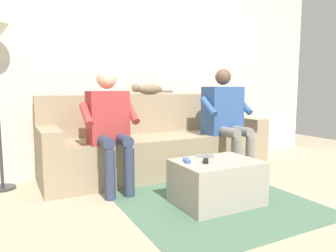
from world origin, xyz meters
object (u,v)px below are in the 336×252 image
Objects in this scene: couch at (159,147)px; person_left_seated at (225,114)px; coffee_table at (216,182)px; remote_gray at (205,156)px; person_right_seated at (109,122)px; cat_on_backrest at (148,89)px; remote_black at (206,161)px; remote_blue at (187,161)px.

person_left_seated is (-0.70, 0.33, 0.38)m from couch.
coffee_table is 4.81× the size of remote_gray.
coffee_table is 1.16m from person_right_seated.
person_left_seated is at bearing 154.35° from couch.
couch is 0.72m from cat_on_backrest.
remote_black is at bearing -1.82° from coffee_table.
person_left_seated is 8.31× the size of remote_gray.
remote_blue is (0.25, -0.08, 0.20)m from coffee_table.
cat_on_backrest is (0.03, -0.25, 0.67)m from couch.
remote_gray is 1.18× the size of remote_black.
remote_black is 0.95× the size of remote_blue.
couch is 20.30× the size of remote_blue.
coffee_table is 0.25m from remote_gray.
person_right_seated is 1.02m from remote_black.
coffee_table is at bearing -47.59° from remote_gray.
couch is 4.82× the size of cat_on_backrest.
person_left_seated is at bearing -131.29° from coffee_table.
remote_gray is at bearing 124.58° from remote_blue.
person_right_seated is at bearing -48.63° from coffee_table.
person_left_seated reaches higher than cat_on_backrest.
remote_gray is (-0.68, 0.64, -0.28)m from person_right_seated.
person_left_seated reaches higher than couch.
remote_gray is at bearing 42.01° from person_left_seated.
coffee_table is 1.17m from person_left_seated.
remote_blue is at bearing 36.93° from person_left_seated.
person_left_seated is (-0.70, -0.79, 0.50)m from coffee_table.
remote_gray is at bearing 1.87° from remote_black.
cat_on_backrest reaches higher than remote_black.
couch is at bearing 126.10° from remote_gray.
remote_gray is (-0.02, 1.22, -0.59)m from cat_on_backrest.
cat_on_backrest reaches higher than remote_blue.
cat_on_backrest reaches higher than coffee_table.
person_right_seated is 9.06× the size of remote_blue.
coffee_table is at bearing 89.77° from remote_blue.
cat_on_backrest reaches higher than remote_gray.
couch is 0.85m from person_right_seated.
couch is at bearing -154.21° from person_right_seated.
remote_black is at bearing 84.33° from couch.
person_right_seated reaches higher than remote_gray.
remote_blue is at bearing 95.62° from remote_black.
cat_on_backrest is at bearing -171.78° from remote_blue.
person_left_seated is at bearing 144.72° from remote_blue.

